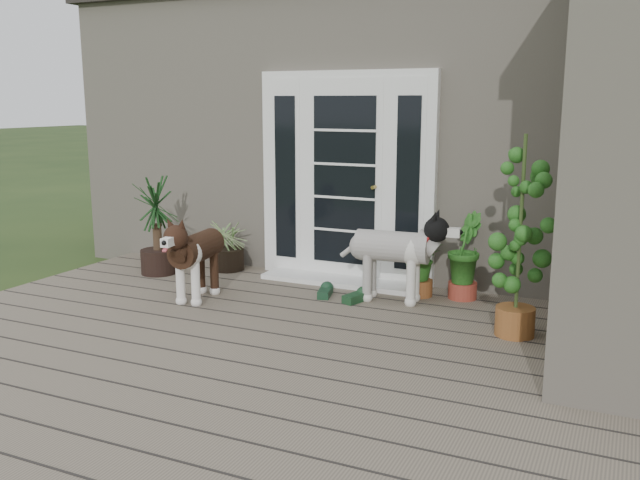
% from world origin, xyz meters
% --- Properties ---
extents(deck, '(6.20, 4.60, 0.12)m').
position_xyz_m(deck, '(0.00, 0.40, 0.06)').
color(deck, '#6B5B4C').
rests_on(deck, ground).
extents(house_main, '(7.40, 4.00, 3.10)m').
position_xyz_m(house_main, '(0.00, 4.65, 1.55)').
color(house_main, '#665E54').
rests_on(house_main, ground).
extents(door_unit, '(1.90, 0.14, 2.15)m').
position_xyz_m(door_unit, '(-0.20, 2.60, 1.19)').
color(door_unit, white).
rests_on(door_unit, deck).
extents(door_step, '(1.60, 0.40, 0.05)m').
position_xyz_m(door_step, '(-0.20, 2.40, 0.14)').
color(door_step, white).
rests_on(door_step, deck).
extents(brindle_dog, '(0.48, 0.91, 0.72)m').
position_xyz_m(brindle_dog, '(-1.16, 1.30, 0.48)').
color(brindle_dog, '#3D2416').
rests_on(brindle_dog, deck).
extents(white_dog, '(0.94, 0.45, 0.76)m').
position_xyz_m(white_dog, '(0.52, 2.01, 0.50)').
color(white_dog, silver).
rests_on(white_dog, deck).
extents(spider_plant, '(0.76, 0.76, 0.64)m').
position_xyz_m(spider_plant, '(-1.54, 2.40, 0.44)').
color(spider_plant, '#78945B').
rests_on(spider_plant, deck).
extents(yucca, '(0.90, 0.90, 1.04)m').
position_xyz_m(yucca, '(-2.13, 1.94, 0.64)').
color(yucca, black).
rests_on(yucca, deck).
extents(herb_a, '(0.54, 0.54, 0.53)m').
position_xyz_m(herb_a, '(0.71, 2.29, 0.38)').
color(herb_a, '#1B5F1C').
rests_on(herb_a, deck).
extents(herb_b, '(0.46, 0.46, 0.61)m').
position_xyz_m(herb_b, '(1.11, 2.37, 0.43)').
color(herb_b, '#1A5E1A').
rests_on(herb_b, deck).
extents(herb_c, '(0.56, 0.56, 0.63)m').
position_xyz_m(herb_c, '(2.11, 2.31, 0.43)').
color(herb_c, '#1B5317').
rests_on(herb_c, deck).
extents(sapling, '(0.64, 0.64, 1.66)m').
position_xyz_m(sapling, '(1.73, 1.51, 0.95)').
color(sapling, '#1E631C').
rests_on(sapling, deck).
extents(clog_left, '(0.23, 0.35, 0.10)m').
position_xyz_m(clog_left, '(-0.11, 1.89, 0.17)').
color(clog_left, '#153520').
rests_on(clog_left, deck).
extents(clog_right, '(0.25, 0.37, 0.10)m').
position_xyz_m(clog_right, '(0.23, 1.85, 0.17)').
color(clog_right, '#16391E').
rests_on(clog_right, deck).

